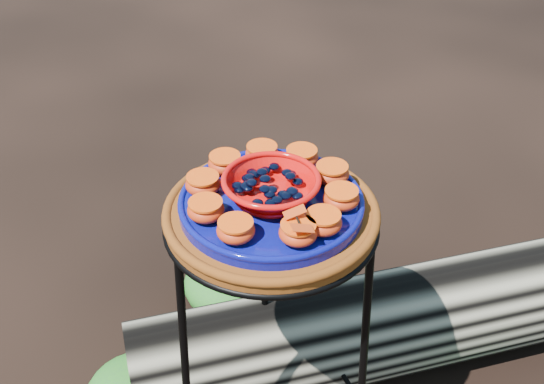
{
  "coord_description": "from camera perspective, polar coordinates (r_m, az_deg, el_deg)",
  "views": [
    {
      "loc": [
        -0.08,
        -0.99,
        1.49
      ],
      "look_at": [
        0.0,
        0.0,
        0.77
      ],
      "focal_mm": 45.0,
      "sensor_mm": 36.0,
      "label": 1
    }
  ],
  "objects": [
    {
      "name": "butterfly",
      "position": [
        1.12,
        2.23,
        -2.43
      ],
      "size": [
        0.09,
        0.06,
        0.01
      ],
      "primitive_type": null,
      "rotation": [
        0.0,
        0.0,
        0.18
      ],
      "color": "red",
      "rests_on": "orange_half_0"
    },
    {
      "name": "cobalt_plate",
      "position": [
        1.25,
        -0.07,
        -1.02
      ],
      "size": [
        0.34,
        0.34,
        0.02
      ],
      "primitive_type": "cylinder",
      "color": "#06074A",
      "rests_on": "terracotta_saucer"
    },
    {
      "name": "terracotta_saucer",
      "position": [
        1.26,
        -0.07,
        -2.01
      ],
      "size": [
        0.39,
        0.39,
        0.03
      ],
      "primitive_type": "cylinder",
      "color": "#6B320E",
      "rests_on": "plant_stand"
    },
    {
      "name": "orange_half_8",
      "position": [
        1.19,
        -5.56,
        -1.51
      ],
      "size": [
        0.07,
        0.07,
        0.04
      ],
      "primitive_type": "ellipsoid",
      "color": "#B4330B",
      "rests_on": "cobalt_plate"
    },
    {
      "name": "orange_half_4",
      "position": [
        1.32,
        2.49,
        2.91
      ],
      "size": [
        0.07,
        0.07,
        0.04
      ],
      "primitive_type": "ellipsoid",
      "color": "#B4330B",
      "rests_on": "cobalt_plate"
    },
    {
      "name": "glass_gems",
      "position": [
        1.2,
        -0.07,
        1.61
      ],
      "size": [
        0.13,
        0.13,
        0.02
      ],
      "primitive_type": null,
      "color": "black",
      "rests_on": "red_bowl"
    },
    {
      "name": "orange_half_7",
      "position": [
        1.25,
        -5.79,
        0.65
      ],
      "size": [
        0.07,
        0.07,
        0.04
      ],
      "primitive_type": "ellipsoid",
      "color": "#B4330B",
      "rests_on": "cobalt_plate"
    },
    {
      "name": "red_bowl",
      "position": [
        1.22,
        -0.07,
        0.27
      ],
      "size": [
        0.17,
        0.17,
        0.05
      ],
      "primitive_type": null,
      "color": "red",
      "rests_on": "cobalt_plate"
    },
    {
      "name": "orange_half_6",
      "position": [
        1.31,
        -3.95,
        2.4
      ],
      "size": [
        0.07,
        0.07,
        0.04
      ],
      "primitive_type": "ellipsoid",
      "color": "#B4330B",
      "rests_on": "cobalt_plate"
    },
    {
      "name": "driftwood_log",
      "position": [
        1.9,
        11.58,
        -10.27
      ],
      "size": [
        1.55,
        0.68,
        0.28
      ],
      "primitive_type": null,
      "rotation": [
        0.0,
        0.0,
        0.2
      ],
      "color": "black",
      "rests_on": "ground"
    },
    {
      "name": "orange_half_2",
      "position": [
        1.22,
        5.81,
        -0.52
      ],
      "size": [
        0.07,
        0.07,
        0.04
      ],
      "primitive_type": "ellipsoid",
      "color": "#B4330B",
      "rests_on": "cobalt_plate"
    },
    {
      "name": "orange_half_9",
      "position": [
        1.14,
        -3.05,
        -3.22
      ],
      "size": [
        0.07,
        0.07,
        0.04
      ],
      "primitive_type": "ellipsoid",
      "color": "#B4330B",
      "rests_on": "cobalt_plate"
    },
    {
      "name": "orange_half_1",
      "position": [
        1.16,
        4.29,
        -2.56
      ],
      "size": [
        0.07,
        0.07,
        0.04
      ],
      "primitive_type": "ellipsoid",
      "color": "#B4330B",
      "rests_on": "cobalt_plate"
    },
    {
      "name": "orange_half_0",
      "position": [
        1.13,
        2.2,
        -3.43
      ],
      "size": [
        0.07,
        0.07,
        0.04
      ],
      "primitive_type": "ellipsoid",
      "color": "#B4330B",
      "rests_on": "cobalt_plate"
    },
    {
      "name": "orange_half_5",
      "position": [
        1.33,
        -0.84,
        3.22
      ],
      "size": [
        0.07,
        0.07,
        0.04
      ],
      "primitive_type": "ellipsoid",
      "color": "#B4330B",
      "rests_on": "cobalt_plate"
    },
    {
      "name": "plant_stand",
      "position": [
        1.51,
        -0.06,
        -13.0
      ],
      "size": [
        0.44,
        0.44,
        0.7
      ],
      "primitive_type": null,
      "color": "black",
      "rests_on": "ground"
    },
    {
      "name": "foliage_back",
      "position": [
        2.07,
        -3.21,
        -7.42
      ],
      "size": [
        0.3,
        0.3,
        0.15
      ],
      "primitive_type": "ellipsoid",
      "color": "#235B24",
      "rests_on": "ground"
    },
    {
      "name": "orange_half_3",
      "position": [
        1.28,
        5.03,
        1.53
      ],
      "size": [
        0.07,
        0.07,
        0.04
      ],
      "primitive_type": "ellipsoid",
      "color": "#B4330B",
      "rests_on": "cobalt_plate"
    }
  ]
}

